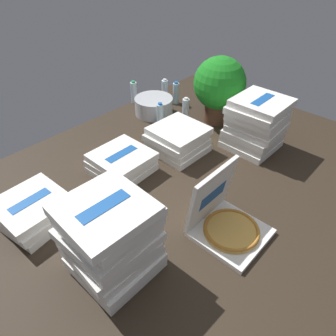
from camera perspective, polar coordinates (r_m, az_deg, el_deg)
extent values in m
cube|color=#2D2319|center=(2.01, 2.70, -4.15)|extent=(3.20, 2.40, 0.02)
cube|color=white|center=(1.77, 11.59, -11.73)|extent=(0.36, 0.36, 0.03)
cylinder|color=gold|center=(1.75, 11.68, -11.25)|extent=(0.31, 0.31, 0.02)
torus|color=#B1712A|center=(1.74, 11.72, -11.06)|extent=(0.31, 0.31, 0.02)
cube|color=white|center=(1.68, 8.02, -4.88)|extent=(0.36, 0.07, 0.36)
cube|color=#19519E|center=(1.68, 8.34, -5.11)|extent=(0.22, 0.01, 0.09)
cube|color=white|center=(2.34, 1.98, 3.70)|extent=(0.37, 0.37, 0.05)
cube|color=white|center=(2.31, 1.82, 4.79)|extent=(0.36, 0.36, 0.05)
cube|color=white|center=(2.29, 1.55, 5.79)|extent=(0.36, 0.36, 0.05)
cube|color=white|center=(2.26, 2.02, 6.90)|extent=(0.37, 0.37, 0.05)
cube|color=white|center=(1.62, -9.62, -17.12)|extent=(0.36, 0.36, 0.05)
cube|color=#19519E|center=(1.60, -9.72, -16.58)|extent=(0.23, 0.07, 0.00)
cube|color=white|center=(1.58, -9.78, -16.38)|extent=(0.37, 0.37, 0.05)
cube|color=#19519E|center=(1.55, -9.88, -15.82)|extent=(0.24, 0.07, 0.00)
cube|color=white|center=(1.55, -10.29, -14.85)|extent=(0.37, 0.37, 0.05)
cube|color=white|center=(1.51, -10.83, -13.88)|extent=(0.38, 0.38, 0.05)
cube|color=#19519E|center=(1.49, -10.95, -13.26)|extent=(0.24, 0.08, 0.00)
cube|color=white|center=(1.47, -10.46, -12.45)|extent=(0.37, 0.37, 0.05)
cube|color=#19519E|center=(1.45, -10.58, -11.80)|extent=(0.24, 0.07, 0.00)
cube|color=white|center=(1.43, -11.27, -11.43)|extent=(0.37, 0.37, 0.05)
cube|color=#19519E|center=(1.41, -11.40, -10.75)|extent=(0.24, 0.07, 0.00)
cube|color=white|center=(1.40, -11.01, -9.76)|extent=(0.37, 0.37, 0.05)
cube|color=white|center=(1.36, -10.95, -8.54)|extent=(0.37, 0.37, 0.05)
cube|color=#19519E|center=(1.34, -11.08, -7.78)|extent=(0.24, 0.07, 0.00)
cube|color=white|center=(1.31, -11.72, -7.73)|extent=(0.37, 0.37, 0.05)
cube|color=#19519E|center=(1.30, -11.86, -6.92)|extent=(0.24, 0.07, 0.00)
cube|color=white|center=(1.96, -23.17, -8.19)|extent=(0.41, 0.41, 0.05)
cube|color=white|center=(1.92, -23.58, -7.31)|extent=(0.39, 0.39, 0.05)
cube|color=white|center=(1.89, -24.11, -6.14)|extent=(0.38, 0.38, 0.05)
cube|color=#19519E|center=(1.88, -24.31, -5.57)|extent=(0.24, 0.08, 0.00)
cube|color=white|center=(2.16, -8.49, -0.02)|extent=(0.38, 0.38, 0.05)
cube|color=#19519E|center=(2.14, -8.56, 0.52)|extent=(0.24, 0.08, 0.00)
cube|color=white|center=(2.14, -8.69, 1.12)|extent=(0.38, 0.38, 0.05)
cube|color=white|center=(2.10, -8.58, 2.06)|extent=(0.36, 0.36, 0.05)
cube|color=#19519E|center=(2.09, -8.65, 2.64)|extent=(0.23, 0.07, 0.00)
cube|color=white|center=(2.48, 15.11, 4.44)|extent=(0.37, 0.37, 0.05)
cube|color=white|center=(2.46, 15.30, 5.49)|extent=(0.36, 0.36, 0.05)
cube|color=white|center=(2.43, 15.57, 6.38)|extent=(0.36, 0.36, 0.05)
cube|color=#19519E|center=(2.41, 15.68, 6.90)|extent=(0.23, 0.07, 0.00)
cube|color=white|center=(2.41, 16.15, 7.38)|extent=(0.38, 0.38, 0.05)
cube|color=white|center=(2.39, 16.29, 8.49)|extent=(0.38, 0.38, 0.05)
cube|color=white|center=(2.36, 16.41, 9.36)|extent=(0.37, 0.37, 0.05)
cube|color=#19519E|center=(2.34, 16.52, 9.91)|extent=(0.24, 0.07, 0.00)
cube|color=white|center=(2.33, 16.31, 10.46)|extent=(0.37, 0.37, 0.05)
cube|color=#19519E|center=(2.32, 16.42, 11.02)|extent=(0.24, 0.07, 0.00)
cube|color=white|center=(2.32, 17.08, 11.53)|extent=(0.36, 0.36, 0.05)
cube|color=#19519E|center=(2.31, 17.20, 12.10)|extent=(0.23, 0.06, 0.00)
cylinder|color=#B7BABF|center=(2.84, -2.64, 11.46)|extent=(0.34, 0.34, 0.15)
cylinder|color=silver|center=(3.05, -6.35, 13.77)|extent=(0.06, 0.06, 0.20)
cylinder|color=#239951|center=(3.01, -6.49, 15.63)|extent=(0.03, 0.03, 0.02)
cylinder|color=silver|center=(3.08, -0.61, 14.21)|extent=(0.06, 0.06, 0.20)
cylinder|color=white|center=(3.03, -0.62, 16.06)|extent=(0.03, 0.03, 0.02)
cylinder|color=white|center=(2.71, 3.30, 10.70)|extent=(0.06, 0.06, 0.20)
cylinder|color=white|center=(2.66, 3.39, 12.75)|extent=(0.03, 0.03, 0.02)
cylinder|color=silver|center=(2.62, -1.45, 9.75)|extent=(0.06, 0.06, 0.20)
cylinder|color=blue|center=(2.57, -1.49, 11.85)|extent=(0.03, 0.03, 0.02)
cylinder|color=silver|center=(3.02, 1.48, 13.69)|extent=(0.06, 0.06, 0.20)
cylinder|color=blue|center=(2.97, 1.52, 15.57)|extent=(0.03, 0.03, 0.02)
cylinder|color=#513323|center=(2.75, 8.99, 10.23)|extent=(0.21, 0.21, 0.16)
sphere|color=#197A1D|center=(2.64, 9.56, 15.28)|extent=(0.43, 0.43, 0.43)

